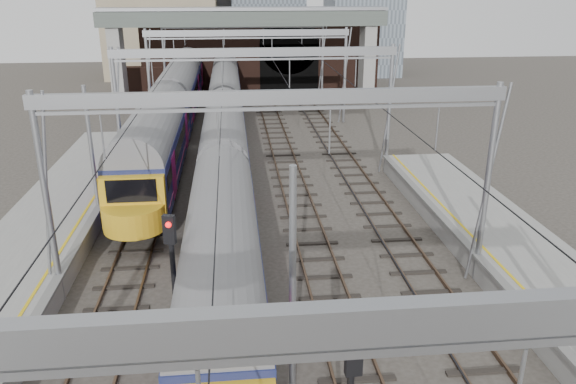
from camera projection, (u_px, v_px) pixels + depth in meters
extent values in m
cube|color=slate|center=(6.00, 368.00, 15.96)|extent=(0.35, 55.00, 0.12)
cube|color=#4C3828|center=(131.00, 223.00, 28.09)|extent=(0.08, 80.00, 0.16)
cube|color=#4C3828|center=(160.00, 222.00, 28.23)|extent=(0.08, 80.00, 0.16)
cube|color=black|center=(146.00, 224.00, 28.18)|extent=(2.40, 80.00, 0.14)
cube|color=#4C3828|center=(211.00, 220.00, 28.47)|extent=(0.08, 80.00, 0.16)
cube|color=#4C3828|center=(240.00, 219.00, 28.61)|extent=(0.08, 80.00, 0.16)
cube|color=black|center=(226.00, 220.00, 28.56)|extent=(2.40, 80.00, 0.14)
cube|color=#4C3828|center=(290.00, 217.00, 28.85)|extent=(0.08, 80.00, 0.16)
cube|color=#4C3828|center=(317.00, 216.00, 28.99)|extent=(0.08, 80.00, 0.16)
cube|color=black|center=(303.00, 217.00, 28.94)|extent=(2.40, 80.00, 0.14)
cube|color=#4C3828|center=(366.00, 214.00, 29.23)|extent=(0.08, 80.00, 0.16)
cube|color=#4C3828|center=(393.00, 213.00, 29.37)|extent=(0.08, 80.00, 0.16)
cube|color=black|center=(379.00, 214.00, 29.32)|extent=(2.40, 80.00, 0.14)
cube|color=gray|center=(368.00, 323.00, 6.53)|extent=(16.80, 0.28, 0.50)
cylinder|color=gray|center=(47.00, 202.00, 20.06)|extent=(0.24, 0.24, 8.00)
cylinder|color=gray|center=(487.00, 186.00, 21.62)|extent=(0.24, 0.24, 8.00)
cube|color=gray|center=(274.00, 97.00, 19.59)|extent=(16.80, 0.28, 0.50)
cylinder|color=gray|center=(118.00, 116.00, 33.12)|extent=(0.24, 0.24, 8.00)
cylinder|color=gray|center=(389.00, 110.00, 34.68)|extent=(0.24, 0.24, 8.00)
cube|color=gray|center=(255.00, 52.00, 32.65)|extent=(16.80, 0.28, 0.50)
cylinder|color=gray|center=(149.00, 79.00, 46.18)|extent=(0.24, 0.24, 8.00)
cylinder|color=gray|center=(345.00, 76.00, 47.74)|extent=(0.24, 0.24, 8.00)
cube|color=gray|center=(247.00, 33.00, 45.71)|extent=(16.80, 0.28, 0.50)
cylinder|color=gray|center=(164.00, 61.00, 57.38)|extent=(0.24, 0.24, 8.00)
cylinder|color=gray|center=(322.00, 59.00, 58.94)|extent=(0.24, 0.24, 8.00)
cube|color=gray|center=(243.00, 23.00, 56.91)|extent=(16.80, 0.28, 0.50)
cube|color=black|center=(135.00, 116.00, 26.28)|extent=(0.03, 80.00, 0.03)
cube|color=black|center=(221.00, 114.00, 26.66)|extent=(0.03, 80.00, 0.03)
cube|color=black|center=(305.00, 113.00, 27.04)|extent=(0.03, 80.00, 0.03)
cube|color=black|center=(386.00, 111.00, 27.42)|extent=(0.03, 80.00, 0.03)
cube|color=#311C15|center=(261.00, 50.00, 61.91)|extent=(26.00, 2.00, 9.00)
cube|color=black|center=(289.00, 69.00, 61.90)|extent=(6.50, 0.10, 5.20)
cylinder|color=black|center=(289.00, 44.00, 61.00)|extent=(6.50, 0.10, 6.50)
cube|color=#311C15|center=(152.00, 81.00, 60.88)|extent=(6.00, 1.50, 3.00)
cube|color=gray|center=(118.00, 63.00, 55.07)|extent=(1.20, 2.50, 8.20)
cube|color=gray|center=(367.00, 59.00, 57.44)|extent=(1.20, 2.50, 8.20)
cube|color=#4D5750|center=(244.00, 18.00, 54.83)|extent=(28.00, 3.00, 1.40)
cube|color=gray|center=(244.00, 9.00, 54.52)|extent=(28.00, 3.00, 0.30)
cube|color=gray|center=(225.00, 1.00, 86.09)|extent=(18.00, 14.00, 18.00)
cube|color=black|center=(226.00, 144.00, 41.08)|extent=(2.02, 59.97, 0.70)
cube|color=#16204F|center=(225.00, 120.00, 40.46)|extent=(2.57, 59.97, 2.30)
cylinder|color=slate|center=(224.00, 104.00, 40.06)|extent=(2.52, 59.47, 2.52)
cube|color=black|center=(225.00, 115.00, 40.33)|extent=(2.59, 58.77, 0.69)
cube|color=#BB3A6F|center=(225.00, 128.00, 40.68)|extent=(2.59, 58.97, 0.11)
cube|color=black|center=(181.00, 117.00, 49.35)|extent=(2.29, 50.72, 0.70)
cube|color=#16204F|center=(179.00, 95.00, 48.67)|extent=(2.91, 50.72, 2.60)
cylinder|color=slate|center=(178.00, 80.00, 48.22)|extent=(2.85, 50.22, 2.85)
cube|color=black|center=(179.00, 90.00, 48.52)|extent=(2.93, 49.52, 0.78)
cube|color=#BB3A6F|center=(180.00, 103.00, 48.92)|extent=(2.93, 49.72, 0.12)
cube|color=gold|center=(133.00, 203.00, 24.91)|extent=(2.85, 0.60, 2.40)
cube|color=black|center=(131.00, 191.00, 24.53)|extent=(2.18, 0.08, 1.04)
cylinder|color=black|center=(175.00, 289.00, 17.39)|extent=(0.16, 0.16, 4.84)
cube|color=black|center=(169.00, 229.00, 16.49)|extent=(0.39, 0.27, 0.91)
sphere|color=red|center=(168.00, 225.00, 16.31)|extent=(0.18, 0.18, 0.18)
cube|color=black|center=(354.00, 356.00, 11.12)|extent=(0.35, 0.21, 0.88)
sphere|color=red|center=(356.00, 351.00, 10.94)|extent=(0.18, 0.18, 0.18)
cube|color=#173CB2|center=(469.00, 333.00, 19.26)|extent=(1.02, 0.78, 0.11)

